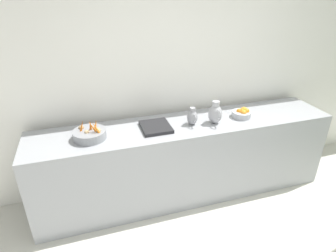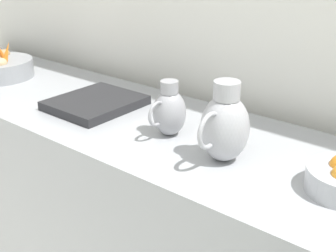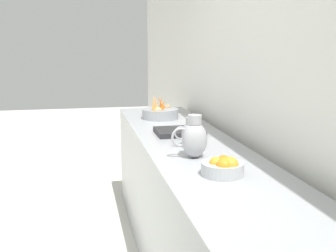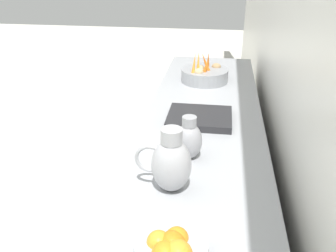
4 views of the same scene
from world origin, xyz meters
name	(u,v)px [view 2 (image 2 of 4)]	position (x,y,z in m)	size (l,w,h in m)	color
prep_counter	(164,234)	(-1.51, -0.25, 0.47)	(0.65, 3.37, 0.94)	#9EA0A5
metal_pitcher_tall	(224,126)	(-1.44, 0.05, 1.05)	(0.21, 0.15, 0.25)	#A3A3A8
metal_pitcher_short	(169,111)	(-1.48, -0.20, 1.02)	(0.16, 0.12, 0.19)	#939399
counter_sink_basin	(96,103)	(-1.50, -0.60, 0.95)	(0.34, 0.30, 0.04)	#232326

